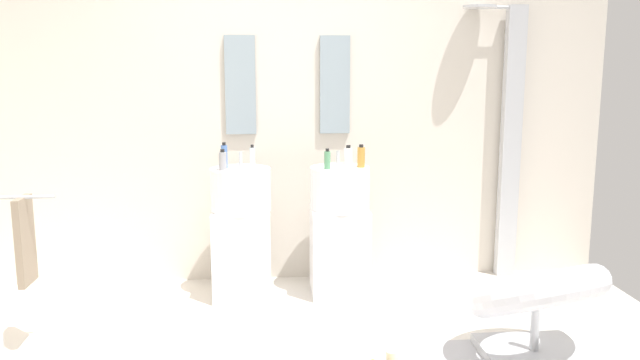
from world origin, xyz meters
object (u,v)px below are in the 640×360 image
at_px(pedestal_sink_right, 339,230).
at_px(coffee_mug, 392,358).
at_px(pedestal_sink_left, 242,232).
at_px(soap_bottle_white, 348,156).
at_px(soap_bottle_blue, 224,156).
at_px(soap_bottle_amber, 361,157).
at_px(lounge_chair, 537,300).
at_px(soap_bottle_green, 327,160).
at_px(towel_rack, 20,245).
at_px(shower_column, 509,137).
at_px(soap_bottle_clear, 252,158).
at_px(soap_bottle_grey, 223,161).

xyz_separation_m(pedestal_sink_right, coffee_mug, (0.16, -1.19, -0.42)).
xyz_separation_m(pedestal_sink_left, soap_bottle_white, (0.76, 0.12, 0.51)).
bearing_deg(soap_bottle_blue, soap_bottle_amber, -3.17).
bearing_deg(soap_bottle_white, pedestal_sink_left, -171.28).
relative_size(lounge_chair, soap_bottle_amber, 6.37).
bearing_deg(soap_bottle_green, soap_bottle_amber, 13.66).
distance_m(pedestal_sink_right, soap_bottle_blue, 0.96).
bearing_deg(towel_rack, shower_column, 18.93).
distance_m(soap_bottle_clear, soap_bottle_blue, 0.22).
xyz_separation_m(soap_bottle_green, soap_bottle_blue, (-0.70, 0.11, 0.02)).
bearing_deg(pedestal_sink_left, soap_bottle_green, -7.41).
distance_m(soap_bottle_grey, soap_bottle_amber, 0.95).
bearing_deg(pedestal_sink_right, soap_bottle_green, -140.78).
distance_m(soap_bottle_white, soap_bottle_blue, 0.88).
bearing_deg(lounge_chair, soap_bottle_amber, 125.26).
bearing_deg(soap_bottle_blue, coffee_mug, -51.87).
distance_m(coffee_mug, soap_bottle_white, 1.60).
height_order(soap_bottle_grey, soap_bottle_white, soap_bottle_grey).
xyz_separation_m(pedestal_sink_left, soap_bottle_green, (0.60, -0.08, 0.51)).
bearing_deg(soap_bottle_grey, soap_bottle_white, 12.18).
xyz_separation_m(shower_column, soap_bottle_grey, (-2.12, -0.37, -0.10)).
bearing_deg(lounge_chair, shower_column, 76.29).
distance_m(soap_bottle_green, soap_bottle_white, 0.26).
distance_m(soap_bottle_green, soap_bottle_grey, 0.71).
xyz_separation_m(soap_bottle_white, soap_bottle_amber, (0.07, -0.14, 0.01)).
bearing_deg(pedestal_sink_left, soap_bottle_amber, -1.29).
distance_m(pedestal_sink_left, pedestal_sink_right, 0.69).
height_order(coffee_mug, soap_bottle_clear, soap_bottle_clear).
xyz_separation_m(coffee_mug, soap_bottle_amber, (-0.01, 1.17, 0.94)).
xyz_separation_m(soap_bottle_green, soap_bottle_white, (0.17, 0.19, -0.00)).
bearing_deg(coffee_mug, soap_bottle_blue, 128.13).
distance_m(shower_column, towel_rack, 3.43).
xyz_separation_m(towel_rack, soap_bottle_white, (1.97, 0.92, 0.35)).
relative_size(lounge_chair, towel_rack, 1.07).
height_order(pedestal_sink_right, soap_bottle_clear, soap_bottle_clear).
distance_m(pedestal_sink_left, soap_bottle_grey, 0.53).
distance_m(soap_bottle_clear, soap_bottle_amber, 0.75).
height_order(pedestal_sink_left, shower_column, shower_column).
relative_size(towel_rack, soap_bottle_green, 6.72).
xyz_separation_m(pedestal_sink_right, soap_bottle_blue, (-0.80, 0.03, 0.53)).
bearing_deg(soap_bottle_green, soap_bottle_grey, 179.58).
relative_size(shower_column, towel_rack, 2.16).
bearing_deg(pedestal_sink_left, shower_column, 8.49).
height_order(soap_bottle_white, soap_bottle_amber, soap_bottle_amber).
relative_size(towel_rack, soap_bottle_clear, 5.51).
bearing_deg(shower_column, coffee_mug, -127.94).
height_order(coffee_mug, soap_bottle_white, soap_bottle_white).
distance_m(soap_bottle_grey, soap_bottle_white, 0.90).
bearing_deg(pedestal_sink_right, pedestal_sink_left, 180.00).
distance_m(pedestal_sink_right, towel_rack, 2.07).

